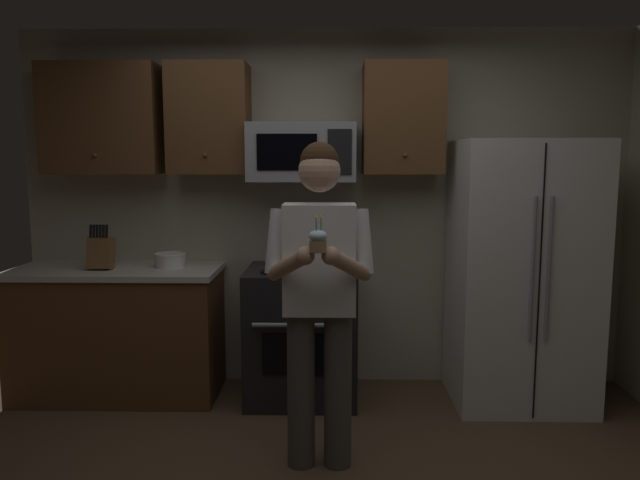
{
  "coord_description": "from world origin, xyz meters",
  "views": [
    {
      "loc": [
        0.06,
        -2.75,
        1.66
      ],
      "look_at": [
        -0.0,
        0.39,
        1.25
      ],
      "focal_mm": 33.94,
      "sensor_mm": 36.0,
      "label": 1
    }
  ],
  "objects_px": {
    "microwave": "(302,152)",
    "person": "(319,288)",
    "bowl_large_white": "(170,260)",
    "cupcake": "(318,240)",
    "knife_block": "(101,252)",
    "refrigerator": "(521,274)",
    "oven_range": "(302,333)"
  },
  "relations": [
    {
      "from": "refrigerator",
      "to": "cupcake",
      "type": "relative_size",
      "value": 10.35
    },
    {
      "from": "bowl_large_white",
      "to": "person",
      "type": "bearing_deg",
      "value": -44.03
    },
    {
      "from": "bowl_large_white",
      "to": "person",
      "type": "relative_size",
      "value": 0.12
    },
    {
      "from": "refrigerator",
      "to": "cupcake",
      "type": "xyz_separation_m",
      "value": [
        -1.36,
        -1.27,
        0.39
      ]
    },
    {
      "from": "bowl_large_white",
      "to": "cupcake",
      "type": "xyz_separation_m",
      "value": [
        1.07,
        -1.36,
        0.32
      ]
    },
    {
      "from": "cupcake",
      "to": "person",
      "type": "bearing_deg",
      "value": 90.0
    },
    {
      "from": "bowl_large_white",
      "to": "cupcake",
      "type": "height_order",
      "value": "cupcake"
    },
    {
      "from": "refrigerator",
      "to": "bowl_large_white",
      "type": "distance_m",
      "value": 2.43
    },
    {
      "from": "person",
      "to": "cupcake",
      "type": "distance_m",
      "value": 0.44
    },
    {
      "from": "oven_range",
      "to": "person",
      "type": "bearing_deg",
      "value": -81.66
    },
    {
      "from": "microwave",
      "to": "bowl_large_white",
      "type": "bearing_deg",
      "value": -176.08
    },
    {
      "from": "refrigerator",
      "to": "person",
      "type": "bearing_deg",
      "value": -145.27
    },
    {
      "from": "oven_range",
      "to": "refrigerator",
      "type": "height_order",
      "value": "refrigerator"
    },
    {
      "from": "cupcake",
      "to": "microwave",
      "type": "bearing_deg",
      "value": 95.74
    },
    {
      "from": "oven_range",
      "to": "knife_block",
      "type": "xyz_separation_m",
      "value": [
        -1.38,
        -0.03,
        0.58
      ]
    },
    {
      "from": "cupcake",
      "to": "knife_block",
      "type": "bearing_deg",
      "value": 140.05
    },
    {
      "from": "microwave",
      "to": "person",
      "type": "distance_m",
      "value": 1.32
    },
    {
      "from": "microwave",
      "to": "oven_range",
      "type": "bearing_deg",
      "value": -90.02
    },
    {
      "from": "knife_block",
      "to": "bowl_large_white",
      "type": "xyz_separation_m",
      "value": [
        0.46,
        0.09,
        -0.06
      ]
    },
    {
      "from": "person",
      "to": "refrigerator",
      "type": "bearing_deg",
      "value": 34.73
    },
    {
      "from": "microwave",
      "to": "refrigerator",
      "type": "xyz_separation_m",
      "value": [
        1.5,
        -0.16,
        -0.82
      ]
    },
    {
      "from": "bowl_large_white",
      "to": "person",
      "type": "distance_m",
      "value": 1.49
    },
    {
      "from": "microwave",
      "to": "bowl_large_white",
      "type": "relative_size",
      "value": 3.44
    },
    {
      "from": "refrigerator",
      "to": "knife_block",
      "type": "xyz_separation_m",
      "value": [
        -2.88,
        0.01,
        0.14
      ]
    },
    {
      "from": "knife_block",
      "to": "bowl_large_white",
      "type": "relative_size",
      "value": 1.49
    },
    {
      "from": "refrigerator",
      "to": "cupcake",
      "type": "distance_m",
      "value": 1.9
    },
    {
      "from": "oven_range",
      "to": "person",
      "type": "height_order",
      "value": "person"
    },
    {
      "from": "knife_block",
      "to": "cupcake",
      "type": "distance_m",
      "value": 2.01
    },
    {
      "from": "bowl_large_white",
      "to": "microwave",
      "type": "bearing_deg",
      "value": 3.92
    },
    {
      "from": "knife_block",
      "to": "microwave",
      "type": "bearing_deg",
      "value": 6.15
    },
    {
      "from": "person",
      "to": "bowl_large_white",
      "type": "bearing_deg",
      "value": 135.97
    },
    {
      "from": "knife_block",
      "to": "person",
      "type": "height_order",
      "value": "person"
    }
  ]
}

